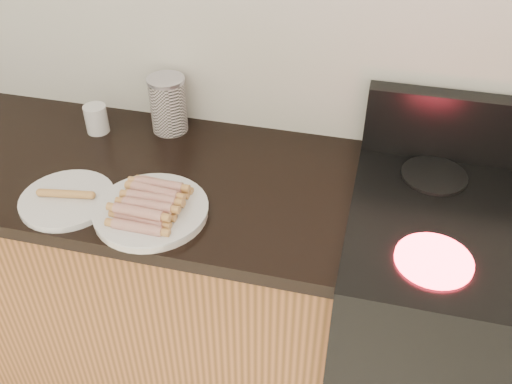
% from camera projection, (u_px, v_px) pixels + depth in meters
% --- Properties ---
extents(wall_back, '(4.00, 0.04, 2.60)m').
position_uv_depth(wall_back, '(234.00, 0.00, 1.57)').
color(wall_back, silver).
rests_on(wall_back, ground).
extents(cabinet_base, '(2.20, 0.59, 0.86)m').
position_uv_depth(cabinet_base, '(25.00, 258.00, 2.01)').
color(cabinet_base, '#A15D31').
rests_on(cabinet_base, floor).
extents(stove, '(0.76, 0.65, 0.91)m').
position_uv_depth(stove, '(463.00, 340.00, 1.70)').
color(stove, black).
rests_on(stove, floor).
extents(stove_panel, '(0.76, 0.06, 0.20)m').
position_uv_depth(stove_panel, '(504.00, 133.00, 1.57)').
color(stove_panel, black).
rests_on(stove_panel, stove).
extents(burner_near_left, '(0.18, 0.18, 0.01)m').
position_uv_depth(burner_near_left, '(434.00, 260.00, 1.32)').
color(burner_near_left, '#FF1E2D').
rests_on(burner_near_left, stove).
extents(burner_far_left, '(0.18, 0.18, 0.01)m').
position_uv_depth(burner_far_left, '(434.00, 175.00, 1.58)').
color(burner_far_left, black).
rests_on(burner_far_left, stove).
extents(main_plate, '(0.37, 0.37, 0.02)m').
position_uv_depth(main_plate, '(151.00, 212.00, 1.46)').
color(main_plate, white).
rests_on(main_plate, counter_slab).
extents(side_plate, '(0.30, 0.30, 0.02)m').
position_uv_depth(side_plate, '(67.00, 200.00, 1.50)').
color(side_plate, white).
rests_on(side_plate, counter_slab).
extents(hotdog_pile, '(0.13, 0.21, 0.05)m').
position_uv_depth(hotdog_pile, '(150.00, 202.00, 1.44)').
color(hotdog_pile, maroon).
rests_on(hotdog_pile, main_plate).
extents(plain_sausages, '(0.14, 0.04, 0.02)m').
position_uv_depth(plain_sausages, '(66.00, 194.00, 1.49)').
color(plain_sausages, '#CC7739').
rests_on(plain_sausages, side_plate).
extents(canister, '(0.11, 0.11, 0.18)m').
position_uv_depth(canister, '(168.00, 104.00, 1.74)').
color(canister, white).
rests_on(canister, counter_slab).
extents(mug, '(0.08, 0.08, 0.09)m').
position_uv_depth(mug, '(96.00, 119.00, 1.76)').
color(mug, white).
rests_on(mug, counter_slab).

